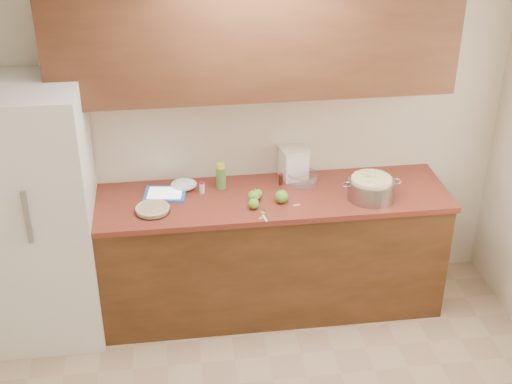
{
  "coord_description": "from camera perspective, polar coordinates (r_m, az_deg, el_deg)",
  "views": [
    {
      "loc": [
        -0.57,
        -2.73,
        3.28
      ],
      "look_at": [
        -0.01,
        1.43,
        0.98
      ],
      "focal_mm": 50.0,
      "sensor_mm": 36.0,
      "label": 1
    }
  ],
  "objects": [
    {
      "name": "paring_knife",
      "position": [
        4.59,
        0.71,
        -2.04
      ],
      "size": [
        0.04,
        0.16,
        0.01
      ],
      "rotation": [
        0.0,
        0.0,
        0.18
      ],
      "color": "gray",
      "rests_on": "counter_run"
    },
    {
      "name": "pie",
      "position": [
        4.71,
        -8.28,
        -1.37
      ],
      "size": [
        0.23,
        0.23,
        0.04
      ],
      "rotation": [
        0.0,
        0.0,
        0.4
      ],
      "color": "silver",
      "rests_on": "counter_run"
    },
    {
      "name": "peel_d",
      "position": [
        4.66,
        0.58,
        -1.66
      ],
      "size": [
        0.03,
        0.03,
        0.0
      ],
      "primitive_type": "cube",
      "rotation": [
        0.0,
        0.0,
        -0.74
      ],
      "color": "#9BBF5C",
      "rests_on": "counter_run"
    },
    {
      "name": "apple_extra",
      "position": [
        4.75,
        2.06,
        -0.36
      ],
      "size": [
        0.09,
        0.09,
        0.1
      ],
      "color": "#619529",
      "rests_on": "counter_run"
    },
    {
      "name": "mixing_bowl",
      "position": [
        5.01,
        3.76,
        1.14
      ],
      "size": [
        0.21,
        0.21,
        0.08
      ],
      "rotation": [
        0.0,
        0.0,
        -0.37
      ],
      "color": "silver",
      "rests_on": "counter_run"
    },
    {
      "name": "peel_c",
      "position": [
        4.75,
        3.28,
        -1.05
      ],
      "size": [
        0.05,
        0.03,
        0.0
      ],
      "primitive_type": "cube",
      "rotation": [
        0.0,
        0.0,
        0.17
      ],
      "color": "#9BBF5C",
      "rests_on": "counter_run"
    },
    {
      "name": "peel_a",
      "position": [
        4.73,
        -0.38,
        -1.13
      ],
      "size": [
        0.05,
        0.04,
        0.0
      ],
      "primitive_type": "cube",
      "rotation": [
        0.0,
        0.0,
        0.63
      ],
      "color": "#9BBF5C",
      "rests_on": "counter_run"
    },
    {
      "name": "colander",
      "position": [
        4.86,
        9.18,
        0.29
      ],
      "size": [
        0.41,
        0.31,
        0.15
      ],
      "rotation": [
        0.0,
        0.0,
        -0.07
      ],
      "color": "gray",
      "rests_on": "counter_run"
    },
    {
      "name": "tablet",
      "position": [
        4.9,
        -7.29,
        -0.16
      ],
      "size": [
        0.31,
        0.25,
        0.02
      ],
      "rotation": [
        0.0,
        0.0,
        -0.15
      ],
      "color": "blue",
      "rests_on": "counter_run"
    },
    {
      "name": "flour_canister",
      "position": [
        5.05,
        3.02,
        2.37
      ],
      "size": [
        0.22,
        0.22,
        0.23
      ],
      "rotation": [
        0.0,
        0.0,
        0.19
      ],
      "color": "white",
      "rests_on": "counter_run"
    },
    {
      "name": "counter_run",
      "position": [
        5.09,
        0.07,
        -4.85
      ],
      "size": [
        2.64,
        0.68,
        0.92
      ],
      "color": "#5A3219",
      "rests_on": "ground"
    },
    {
      "name": "room_shell",
      "position": [
        3.42,
        3.4,
        -6.71
      ],
      "size": [
        3.6,
        3.6,
        3.6
      ],
      "color": "tan",
      "rests_on": "ground"
    },
    {
      "name": "lemon_bottle",
      "position": [
        4.92,
        -2.82,
        1.27
      ],
      "size": [
        0.07,
        0.07,
        0.19
      ],
      "rotation": [
        0.0,
        0.0,
        -0.42
      ],
      "color": "#4C8C38",
      "rests_on": "counter_run"
    },
    {
      "name": "paper_towel",
      "position": [
        4.94,
        -5.8,
        0.59
      ],
      "size": [
        0.21,
        0.19,
        0.07
      ],
      "primitive_type": "ellipsoid",
      "rotation": [
        0.0,
        0.0,
        -0.28
      ],
      "color": "white",
      "rests_on": "counter_run"
    },
    {
      "name": "cinnamon_shaker",
      "position": [
        4.89,
        -4.35,
        0.37
      ],
      "size": [
        0.04,
        0.04,
        0.09
      ],
      "rotation": [
        0.0,
        0.0,
        -0.14
      ],
      "color": "beige",
      "rests_on": "counter_run"
    },
    {
      "name": "vanilla_bottle",
      "position": [
        4.98,
        2.0,
        1.03
      ],
      "size": [
        0.03,
        0.03,
        0.09
      ],
      "rotation": [
        0.0,
        0.0,
        0.05
      ],
      "color": "black",
      "rests_on": "counter_run"
    },
    {
      "name": "apple_center",
      "position": [
        4.79,
        0.05,
        -0.18
      ],
      "size": [
        0.08,
        0.08,
        0.09
      ],
      "color": "#619529",
      "rests_on": "counter_run"
    },
    {
      "name": "apple_left",
      "position": [
        4.76,
        -0.18,
        -0.34
      ],
      "size": [
        0.08,
        0.08,
        0.1
      ],
      "color": "#619529",
      "rests_on": "counter_run"
    },
    {
      "name": "upper_cabinets",
      "position": [
        4.59,
        -0.19,
        11.93
      ],
      "size": [
        2.6,
        0.34,
        0.7
      ],
      "primitive_type": "cube",
      "color": "#57301A",
      "rests_on": "room_shell"
    },
    {
      "name": "peel_b",
      "position": [
        4.6,
        0.41,
        -2.09
      ],
      "size": [
        0.04,
        0.03,
        0.0
      ],
      "primitive_type": "cube",
      "rotation": [
        0.0,
        0.0,
        0.52
      ],
      "color": "#9BBF5C",
      "rests_on": "counter_run"
    },
    {
      "name": "apple_front",
      "position": [
        4.69,
        -0.2,
        -0.92
      ],
      "size": [
        0.08,
        0.08,
        0.09
      ],
      "color": "#619529",
      "rests_on": "counter_run"
    },
    {
      "name": "fridge",
      "position": [
        4.88,
        -16.9,
        -1.81
      ],
      "size": [
        0.7,
        0.7,
        1.8
      ],
      "primitive_type": "cube",
      "color": "white",
      "rests_on": "ground"
    }
  ]
}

